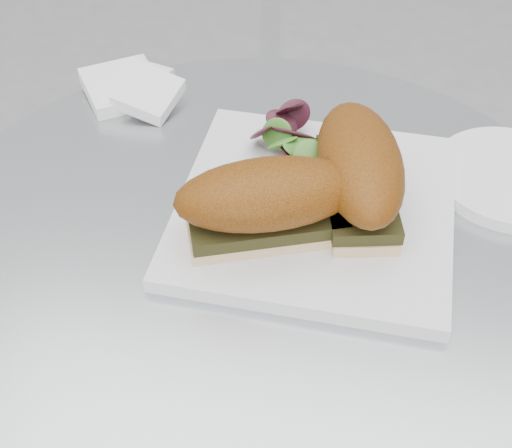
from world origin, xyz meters
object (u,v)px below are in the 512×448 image
Objects in this scene: sandwich_left at (268,201)px; sandwich_right at (359,169)px; plate at (315,208)px; saucer at (510,177)px.

sandwich_right is at bearing 17.54° from sandwich_left.
plate is 1.44× the size of sandwich_left.
sandwich_left reaches higher than saucer.
plate is 0.21m from saucer.
sandwich_left is 0.10m from sandwich_right.
sandwich_left is at bearing -64.73° from sandwich_right.
sandwich_right is (0.08, 0.06, 0.00)m from sandwich_left.
sandwich_left is 0.99× the size of sandwich_right.
saucer is at bearing 9.97° from sandwich_left.
sandwich_right reaches higher than plate.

